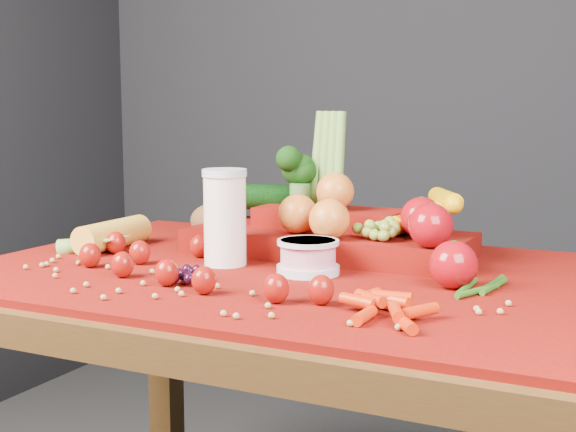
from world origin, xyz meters
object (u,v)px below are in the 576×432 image
at_px(table, 283,329).
at_px(yogurt_bowl, 308,256).
at_px(produce_mound, 340,224).
at_px(milk_glass, 225,214).

xyz_separation_m(table, yogurt_bowl, (0.06, -0.02, 0.14)).
bearing_deg(table, produce_mound, 75.55).
xyz_separation_m(table, milk_glass, (-0.10, -0.02, 0.20)).
relative_size(table, yogurt_bowl, 10.52).
distance_m(table, milk_glass, 0.22).
height_order(milk_glass, produce_mound, produce_mound).
relative_size(table, milk_glass, 6.55).
height_order(yogurt_bowl, produce_mound, produce_mound).
bearing_deg(milk_glass, table, 8.76).
relative_size(milk_glass, yogurt_bowl, 1.60).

